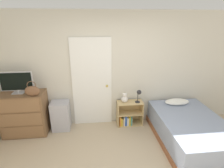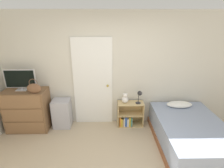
% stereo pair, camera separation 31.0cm
% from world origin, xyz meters
% --- Properties ---
extents(wall_back, '(10.00, 0.06, 2.55)m').
position_xyz_m(wall_back, '(0.00, 2.02, 1.27)').
color(wall_back, beige).
rests_on(wall_back, ground_plane).
extents(door_closed, '(0.88, 0.09, 2.02)m').
position_xyz_m(door_closed, '(-0.40, 1.97, 1.01)').
color(door_closed, white).
rests_on(door_closed, ground_plane).
extents(dresser, '(0.90, 0.50, 0.93)m').
position_xyz_m(dresser, '(-1.84, 1.72, 0.47)').
color(dresser, brown).
rests_on(dresser, ground_plane).
extents(tv, '(0.64, 0.16, 0.45)m').
position_xyz_m(tv, '(-1.90, 1.75, 1.17)').
color(tv, '#B7B7BC').
rests_on(tv, dresser).
extents(handbag, '(0.29, 0.11, 0.31)m').
position_xyz_m(handbag, '(-1.56, 1.57, 1.05)').
color(handbag, brown).
rests_on(handbag, dresser).
extents(storage_bin, '(0.39, 0.34, 0.66)m').
position_xyz_m(storage_bin, '(-1.12, 1.80, 0.33)').
color(storage_bin, '#ADADB7').
rests_on(storage_bin, ground_plane).
extents(bookshelf, '(0.59, 0.29, 0.58)m').
position_xyz_m(bookshelf, '(0.41, 1.83, 0.22)').
color(bookshelf, tan).
rests_on(bookshelf, ground_plane).
extents(teddy_bear, '(0.15, 0.15, 0.23)m').
position_xyz_m(teddy_bear, '(0.33, 1.83, 0.68)').
color(teddy_bear, silver).
rests_on(teddy_bear, bookshelf).
extents(desk_lamp, '(0.13, 0.13, 0.30)m').
position_xyz_m(desk_lamp, '(0.64, 1.78, 0.79)').
color(desk_lamp, '#262628').
rests_on(desk_lamp, bookshelf).
extents(bed, '(1.24, 1.85, 0.64)m').
position_xyz_m(bed, '(1.53, 1.06, 0.27)').
color(bed, brown).
rests_on(bed, ground_plane).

